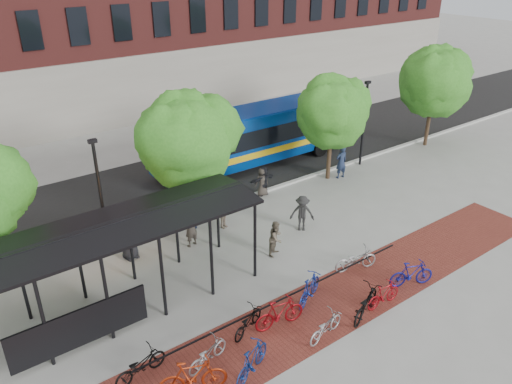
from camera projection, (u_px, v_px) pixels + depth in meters
ground at (283, 234)px, 23.14m from camera, size 160.00×160.00×0.00m
asphalt_street at (196, 176)px, 28.90m from camera, size 160.00×8.00×0.01m
curb at (235, 201)px, 26.00m from camera, size 160.00×0.25×0.12m
brick_strip at (327, 306)px, 18.47m from camera, size 24.00×3.00×0.01m
bike_rack_rail at (285, 307)px, 18.42m from camera, size 12.00×0.05×0.95m
bus_shelter at (111, 238)px, 17.13m from camera, size 10.60×3.07×3.60m
tree_b at (187, 136)px, 22.03m from camera, size 5.15×4.20×6.47m
tree_c at (333, 109)px, 27.01m from camera, size 4.66×3.80×5.92m
tree_d at (436, 78)px, 31.63m from camera, size 5.39×4.40×6.55m
lamp_post_left at (100, 193)px, 20.78m from camera, size 0.35×0.20×5.12m
lamp_post_right at (364, 121)px, 29.32m from camera, size 0.35×0.20×5.12m
bus at (255, 133)px, 29.77m from camera, size 12.78×3.21×3.44m
bike_0 at (140, 365)px, 15.25m from camera, size 1.87×0.90×0.94m
bike_1 at (193, 377)px, 14.65m from camera, size 2.13×1.34×1.24m
bike_2 at (207, 354)px, 15.73m from camera, size 1.76×0.99×0.87m
bike_3 at (252, 361)px, 15.29m from camera, size 1.94×1.26×1.13m
bike_4 at (248, 321)px, 17.09m from camera, size 1.77×1.18×0.88m
bike_5 at (280, 313)px, 17.27m from camera, size 1.96×0.83×1.14m
bike_6 at (325, 326)px, 16.85m from camera, size 1.79×0.89×0.90m
bike_7 at (309, 289)px, 18.53m from camera, size 1.91×1.26×1.12m
bike_8 at (366, 303)px, 17.81m from camera, size 2.17×1.41×1.08m
bike_9 at (384, 295)px, 18.32m from camera, size 1.63×0.51×0.97m
bike_10 at (356, 259)px, 20.38m from camera, size 1.97×1.18×0.98m
bike_11 at (411, 274)px, 19.39m from camera, size 1.88×1.21×1.10m
pedestrian_0 at (129, 238)px, 20.94m from camera, size 1.05×0.76×1.98m
pedestrian_1 at (191, 228)px, 21.84m from camera, size 0.75×0.57×1.83m
pedestrian_2 at (192, 210)px, 23.27m from camera, size 1.14×1.13×1.86m
pedestrian_3 at (224, 212)px, 23.30m from camera, size 1.22×0.92×1.67m
pedestrian_4 at (222, 193)px, 24.94m from camera, size 1.12×0.72×1.77m
pedestrian_5 at (263, 181)px, 26.44m from camera, size 1.53×0.53×1.64m
pedestrian_6 at (262, 182)px, 26.41m from camera, size 0.84×0.60×1.59m
pedestrian_7 at (341, 162)px, 28.36m from camera, size 0.76×0.55×1.94m
pedestrian_8 at (276, 238)px, 21.28m from camera, size 0.96×0.88×1.59m
pedestrian_9 at (302, 213)px, 23.09m from camera, size 1.29×1.24×1.76m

